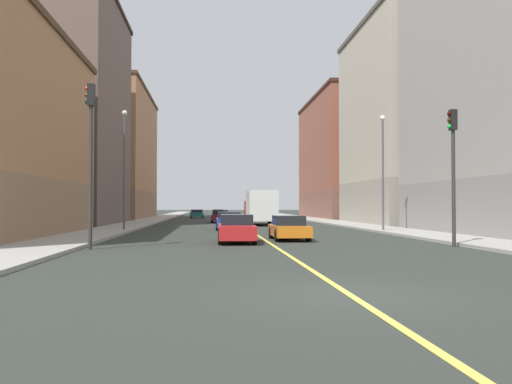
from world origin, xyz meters
TOP-DOWN VIEW (x-y plane):
  - ground_plane at (0.00, 0.00)m, footprint 400.00×400.00m
  - sidewalk_left at (9.90, 49.00)m, footprint 3.43×168.00m
  - sidewalk_right at (-9.90, 49.00)m, footprint 3.43×168.00m
  - lane_center_stripe at (0.00, 49.00)m, footprint 0.16×154.00m
  - building_left_mid at (15.77, 40.01)m, footprint 8.61×17.28m
  - building_left_far at (15.77, 64.30)m, footprint 8.61×24.15m
  - building_right_midblock at (-15.77, 40.13)m, footprint 8.61×17.64m
  - building_right_distant at (-15.77, 64.81)m, footprint 8.61×25.15m
  - traffic_light_left_near at (7.77, 11.82)m, footprint 0.40×0.32m
  - traffic_light_right_near at (-7.80, 11.82)m, footprint 0.40×0.32m
  - street_lamp_left_near at (8.79, 24.49)m, footprint 0.36×0.36m
  - street_lamp_right_near at (-8.79, 26.70)m, footprint 0.36×0.36m
  - car_green at (-1.80, 66.44)m, footprint 1.85×4.26m
  - car_maroon at (-1.86, 46.34)m, footprint 1.91×3.94m
  - car_red at (-1.58, 15.28)m, footprint 1.82×4.23m
  - car_teal at (-4.84, 66.60)m, footprint 1.96×3.94m
  - car_blue at (-1.49, 28.84)m, footprint 1.90×4.07m
  - car_orange at (1.28, 17.13)m, footprint 1.81×4.19m
  - box_truck at (1.72, 38.21)m, footprint 2.59×7.91m

SIDE VIEW (x-z plane):
  - ground_plane at x=0.00m, z-range 0.00..0.00m
  - lane_center_stripe at x=0.00m, z-range 0.00..0.01m
  - sidewalk_left at x=9.90m, z-range 0.00..0.15m
  - sidewalk_right at x=-9.90m, z-range 0.00..0.15m
  - car_teal at x=-4.84m, z-range -0.01..1.21m
  - car_green at x=-1.80m, z-range 0.00..1.24m
  - car_orange at x=1.28m, z-range -0.02..1.26m
  - car_maroon at x=-1.86m, z-range -0.02..1.33m
  - car_blue at x=-1.49m, z-range -0.01..1.32m
  - car_red at x=-1.58m, z-range -0.02..1.36m
  - box_truck at x=1.72m, z-range 0.08..3.23m
  - traffic_light_left_near at x=7.77m, z-range 0.89..6.92m
  - traffic_light_right_near at x=-7.80m, z-range 0.94..7.81m
  - street_lamp_left_near at x=8.79m, z-range 0.92..8.70m
  - street_lamp_right_near at x=-8.79m, z-range 0.93..9.19m
  - building_left_far at x=15.77m, z-range 0.01..17.24m
  - building_right_distant at x=-15.77m, z-range 0.01..17.68m
  - building_left_mid at x=15.77m, z-range 0.01..19.52m
  - building_right_midblock at x=-15.77m, z-range 0.01..21.02m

